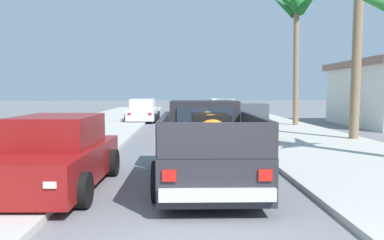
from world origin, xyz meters
name	(u,v)px	position (x,y,z in m)	size (l,w,h in m)	color
sidewalk_left	(71,137)	(-4.89, 12.00, 0.06)	(5.17, 60.00, 0.12)	#B2AFA8
sidewalk_right	(295,136)	(4.89, 12.00, 0.06)	(5.17, 60.00, 0.12)	#B2AFA8
curb_left	(98,137)	(-3.71, 12.00, 0.05)	(0.16, 60.00, 0.10)	silver
curb_right	(269,137)	(3.71, 12.00, 0.05)	(0.16, 60.00, 0.10)	silver
pickup_truck	(207,146)	(0.40, 3.90, 0.81)	(2.26, 5.23, 1.80)	#28282D
car_left_near	(57,155)	(-2.76, 3.33, 0.71)	(2.11, 4.30, 1.54)	maroon
car_right_near	(143,111)	(-2.62, 21.15, 0.71)	(2.07, 4.28, 1.54)	silver
car_left_mid	(246,122)	(2.64, 11.68, 0.71)	(2.11, 4.30, 1.54)	#474C56
car_right_mid	(221,111)	(2.65, 21.75, 0.71)	(2.18, 4.32, 1.54)	silver
palm_tree_right_mid	(297,10)	(6.42, 17.21, 6.58)	(3.33, 3.70, 7.88)	#846B4C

